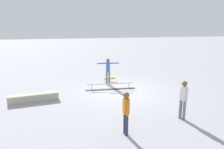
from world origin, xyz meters
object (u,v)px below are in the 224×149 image
Objects in this scene: bystander_white_shirt at (183,98)px; bystander_orange_shirt at (126,111)px; skateboard_main at (111,82)px; loose_skateboard_yellow at (109,77)px; grind_rail at (111,87)px; skater_main at (108,70)px; skate_ledge at (34,98)px.

bystander_orange_shirt is at bearing -109.80° from bystander_white_shirt.
skateboard_main and loose_skateboard_yellow have the same top height.
bystander_white_shirt is 1.02× the size of bystander_orange_shirt.
grind_rail is 1.80× the size of bystander_orange_shirt.
skateboard_main is 0.51× the size of bystander_orange_shirt.
bystander_white_shirt reaches higher than skateboard_main.
grind_rail is 1.77× the size of bystander_white_shirt.
skater_main reaches higher than grind_rail.
bystander_white_shirt is 1.94× the size of loose_skateboard_yellow.
loose_skateboard_yellow is at bearing 88.88° from skateboard_main.
grind_rail is 2.28m from loose_skateboard_yellow.
grind_rail is 4.75m from bystander_white_shirt.
grind_rail is at bearing -85.70° from skater_main.
grind_rail reaches higher than skateboard_main.
loose_skateboard_yellow is (2.05, -6.37, -0.83)m from bystander_white_shirt.
bystander_orange_shirt reaches higher than grind_rail.
skate_ledge reaches higher than loose_skateboard_yellow.
skate_ledge is 1.49× the size of bystander_orange_shirt.
bystander_white_shirt is at bearing 155.04° from skate_ledge.
bystander_orange_shirt reaches higher than skate_ledge.
loose_skateboard_yellow is at bearing -140.40° from skate_ledge.
grind_rail is 3.51× the size of skateboard_main.
bystander_white_shirt is at bearing -68.81° from skateboard_main.
bystander_white_shirt is at bearing 119.13° from grind_rail.
skateboard_main is (-4.17, -2.40, -0.11)m from skate_ledge.
skater_main is 1.00× the size of bystander_white_shirt.
bystander_white_shirt is (-2.30, 5.05, -0.03)m from skater_main.
skateboard_main is at bearing 162.87° from bystander_white_shirt.
bystander_orange_shirt is at bearing -94.09° from skateboard_main.
bystander_orange_shirt is at bearing 134.98° from skate_ledge.
bystander_white_shirt reaches higher than skate_ledge.
skater_main reaches higher than skate_ledge.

